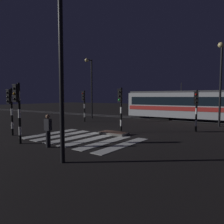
# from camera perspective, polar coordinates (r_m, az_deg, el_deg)

# --- Properties ---
(ground_plane) EXTENTS (120.00, 120.00, 0.00)m
(ground_plane) POSITION_cam_1_polar(r_m,az_deg,el_deg) (14.75, -3.75, -6.11)
(ground_plane) COLOR black
(rail_near) EXTENTS (80.00, 0.12, 0.03)m
(rail_near) POSITION_cam_1_polar(r_m,az_deg,el_deg) (24.88, 12.44, -1.97)
(rail_near) COLOR #59595E
(rail_near) RESTS_ON ground
(rail_far) EXTENTS (80.00, 0.12, 0.03)m
(rail_far) POSITION_cam_1_polar(r_m,az_deg,el_deg) (26.23, 13.55, -1.68)
(rail_far) COLOR #59595E
(rail_far) RESTS_ON ground
(crosswalk_zebra) EXTENTS (7.06, 4.93, 0.02)m
(crosswalk_zebra) POSITION_cam_1_polar(r_m,az_deg,el_deg) (13.50, -7.95, -7.06)
(crosswalk_zebra) COLOR silver
(crosswalk_zebra) RESTS_ON ground
(traffic_island) EXTENTS (1.97, 1.01, 0.18)m
(traffic_island) POSITION_cam_1_polar(r_m,az_deg,el_deg) (14.80, 0.41, -5.72)
(traffic_island) COLOR slate
(traffic_island) RESTS_ON ground
(traffic_light_median_centre) EXTENTS (0.36, 0.42, 3.27)m
(traffic_light_median_centre) POSITION_cam_1_polar(r_m,az_deg,el_deg) (15.40, 2.29, 2.42)
(traffic_light_median_centre) COLOR black
(traffic_light_median_centre) RESTS_ON ground
(traffic_light_corner_far_left) EXTENTS (0.36, 0.42, 3.27)m
(traffic_light_corner_far_left) POSITION_cam_1_polar(r_m,az_deg,el_deg) (22.19, -7.55, 2.90)
(traffic_light_corner_far_left) COLOR black
(traffic_light_corner_far_left) RESTS_ON ground
(traffic_light_kerb_mid_left) EXTENTS (0.36, 0.42, 3.38)m
(traffic_light_kerb_mid_left) POSITION_cam_1_polar(r_m,az_deg,el_deg) (12.73, -23.98, 2.03)
(traffic_light_kerb_mid_left) COLOR black
(traffic_light_kerb_mid_left) RESTS_ON ground
(traffic_light_corner_near_left) EXTENTS (0.36, 0.42, 3.20)m
(traffic_light_corner_near_left) POSITION_cam_1_polar(r_m,az_deg,el_deg) (15.72, -25.62, 1.87)
(traffic_light_corner_near_left) COLOR black
(traffic_light_corner_near_left) RESTS_ON ground
(traffic_light_corner_far_right) EXTENTS (0.36, 0.42, 3.10)m
(traffic_light_corner_far_right) POSITION_cam_1_polar(r_m,az_deg,el_deg) (16.75, 21.67, 1.88)
(traffic_light_corner_far_right) COLOR black
(traffic_light_corner_far_right) RESTS_ON ground
(street_lamp_trackside_left) EXTENTS (0.44, 1.21, 7.07)m
(street_lamp_trackside_left) POSITION_cam_1_polar(r_m,az_deg,el_deg) (25.72, -5.83, 8.29)
(street_lamp_trackside_left) COLOR black
(street_lamp_trackside_left) RESTS_ON ground
(street_lamp_near_kerb) EXTENTS (0.44, 1.21, 6.71)m
(street_lamp_near_kerb) POSITION_cam_1_polar(r_m,az_deg,el_deg) (8.50, -14.85, 15.38)
(street_lamp_near_kerb) COLOR black
(street_lamp_near_kerb) RESTS_ON ground
(street_lamp_trackside_right) EXTENTS (0.44, 1.21, 7.08)m
(street_lamp_trackside_right) POSITION_cam_1_polar(r_m,az_deg,el_deg) (20.64, 27.11, 8.91)
(street_lamp_trackside_right) COLOR black
(street_lamp_trackside_right) RESTS_ON ground
(tram) EXTENTS (17.08, 2.58, 4.15)m
(tram) POSITION_cam_1_polar(r_m,az_deg,el_deg) (24.21, 23.81, 1.72)
(tram) COLOR silver
(tram) RESTS_ON ground
(pedestrian_waiting_at_kerb) EXTENTS (0.36, 0.24, 1.71)m
(pedestrian_waiting_at_kerb) POSITION_cam_1_polar(r_m,az_deg,el_deg) (11.49, -16.78, -4.77)
(pedestrian_waiting_at_kerb) COLOR black
(pedestrian_waiting_at_kerb) RESTS_ON ground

